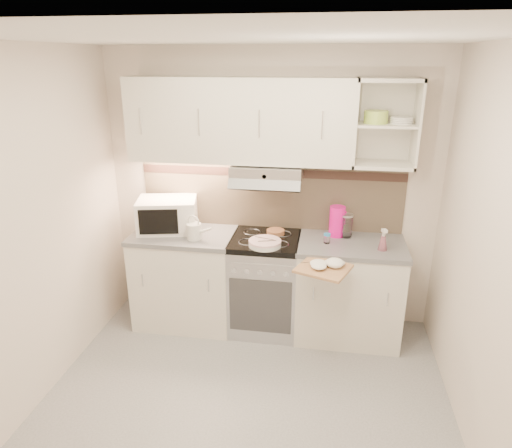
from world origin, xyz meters
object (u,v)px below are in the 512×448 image
at_px(pink_pitcher, 337,221).
at_px(cutting_board, 323,269).
at_px(watering_can, 195,231).
at_px(glass_jar, 346,225).
at_px(electric_range, 265,283).
at_px(spray_bottle, 383,241).
at_px(microwave, 167,215).
at_px(plate_stack, 265,243).

xyz_separation_m(pink_pitcher, cutting_board, (-0.10, -0.64, -0.17)).
height_order(watering_can, pink_pitcher, pink_pitcher).
xyz_separation_m(watering_can, glass_jar, (1.30, 0.26, 0.03)).
height_order(electric_range, spray_bottle, spray_bottle).
height_order(watering_can, spray_bottle, watering_can).
relative_size(electric_range, spray_bottle, 4.49).
bearing_deg(pink_pitcher, spray_bottle, -57.36).
relative_size(microwave, glass_jar, 2.81).
distance_m(electric_range, spray_bottle, 1.13).
bearing_deg(microwave, watering_can, -42.83).
distance_m(pink_pitcher, spray_bottle, 0.46).
relative_size(pink_pitcher, cutting_board, 0.73).
xyz_separation_m(watering_can, cutting_board, (1.12, -0.36, -0.11)).
relative_size(glass_jar, cutting_board, 0.56).
distance_m(electric_range, microwave, 1.09).
height_order(electric_range, watering_can, watering_can).
relative_size(pink_pitcher, spray_bottle, 1.37).
relative_size(microwave, pink_pitcher, 2.17).
bearing_deg(watering_can, spray_bottle, 16.99).
xyz_separation_m(plate_stack, spray_bottle, (0.97, 0.07, 0.05)).
relative_size(microwave, spray_bottle, 2.97).
relative_size(electric_range, plate_stack, 3.26).
height_order(microwave, spray_bottle, microwave).
bearing_deg(watering_can, microwave, 166.58).
bearing_deg(cutting_board, plate_stack, 169.72).
distance_m(microwave, spray_bottle, 1.92).
height_order(pink_pitcher, glass_jar, pink_pitcher).
relative_size(plate_stack, pink_pitcher, 1.01).
xyz_separation_m(watering_can, pink_pitcher, (1.22, 0.27, 0.06)).
relative_size(microwave, watering_can, 2.36).
xyz_separation_m(microwave, plate_stack, (0.94, -0.24, -0.12)).
height_order(pink_pitcher, spray_bottle, pink_pitcher).
bearing_deg(pink_pitcher, watering_can, 170.30).
bearing_deg(pink_pitcher, electric_range, 171.68).
bearing_deg(cutting_board, watering_can, -176.86).
distance_m(microwave, cutting_board, 1.54).
distance_m(plate_stack, glass_jar, 0.75).
height_order(glass_jar, cutting_board, glass_jar).
distance_m(glass_jar, cutting_board, 0.66).
xyz_separation_m(microwave, pink_pitcher, (1.53, 0.10, -0.01)).
relative_size(pink_pitcher, glass_jar, 1.29).
bearing_deg(cutting_board, microwave, -179.67).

